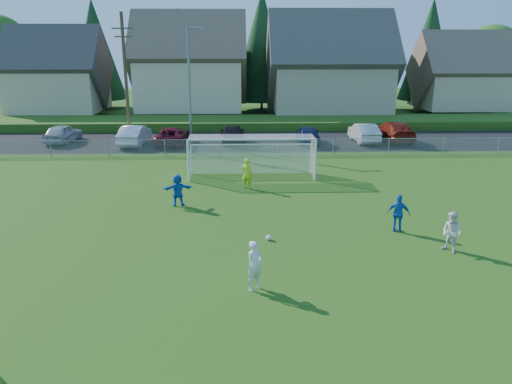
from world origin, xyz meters
TOP-DOWN VIEW (x-y plane):
  - ground at (0.00, 0.00)m, footprint 160.00×160.00m
  - asphalt_lot at (0.00, 27.50)m, footprint 60.00×60.00m
  - grass_embankment at (0.00, 35.00)m, footprint 70.00×6.00m
  - soccer_ball at (0.44, 5.84)m, footprint 0.22×0.22m
  - player_white_a at (-0.25, 1.64)m, footprint 0.71×0.69m
  - player_white_b at (7.28, 4.44)m, footprint 0.90×0.96m
  - player_blue_a at (5.94, 6.66)m, footprint 1.02×0.70m
  - player_blue_b at (-3.74, 10.53)m, footprint 1.53×0.74m
  - goalkeeper at (-0.31, 13.50)m, footprint 0.72×0.61m
  - car_a at (-14.97, 27.46)m, footprint 2.22×4.54m
  - car_b at (-8.95, 26.22)m, footprint 1.91×4.84m
  - car_c at (-6.04, 26.36)m, footprint 2.36×5.00m
  - car_d at (-1.28, 27.09)m, footprint 2.10×4.78m
  - car_e at (4.72, 26.30)m, footprint 1.86×4.38m
  - car_f at (9.38, 26.86)m, footprint 1.73×4.65m
  - car_g at (11.83, 27.18)m, footprint 2.71×5.76m
  - soccer_goal at (0.00, 16.05)m, footprint 7.42×1.90m
  - chainlink_fence at (0.00, 22.00)m, footprint 52.06×0.06m
  - streetlight at (-4.45, 26.00)m, footprint 1.38×0.18m
  - utility_pole at (-9.50, 27.00)m, footprint 1.60×0.26m
  - houses_row at (1.97, 42.46)m, footprint 53.90×11.45m
  - tree_row at (1.04, 48.74)m, footprint 65.98×12.36m

SIDE VIEW (x-z plane):
  - ground at x=0.00m, z-range 0.00..0.00m
  - asphalt_lot at x=0.00m, z-range 0.01..0.01m
  - soccer_ball at x=0.44m, z-range 0.00..0.22m
  - grass_embankment at x=0.00m, z-range 0.00..0.80m
  - chainlink_fence at x=0.00m, z-range 0.03..1.23m
  - car_d at x=-1.28m, z-range 0.00..1.37m
  - car_c at x=-6.04m, z-range 0.00..1.38m
  - car_e at x=4.72m, z-range 0.00..1.48m
  - car_a at x=-14.97m, z-range 0.00..1.49m
  - car_f at x=9.38m, z-range 0.00..1.52m
  - car_b at x=-8.95m, z-range 0.00..1.57m
  - player_white_b at x=7.28m, z-range 0.00..1.57m
  - player_blue_b at x=-3.74m, z-range 0.00..1.59m
  - player_blue_a at x=5.94m, z-range 0.00..1.61m
  - car_g at x=11.83m, z-range 0.00..1.62m
  - player_white_a at x=-0.25m, z-range 0.00..1.65m
  - goalkeeper at x=-0.31m, z-range 0.00..1.69m
  - soccer_goal at x=0.00m, z-range 0.38..2.88m
  - streetlight at x=-4.45m, z-range 0.34..9.34m
  - utility_pole at x=-9.50m, z-range 0.15..10.15m
  - tree_row at x=1.04m, z-range 0.01..13.81m
  - houses_row at x=1.97m, z-range 0.69..13.97m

